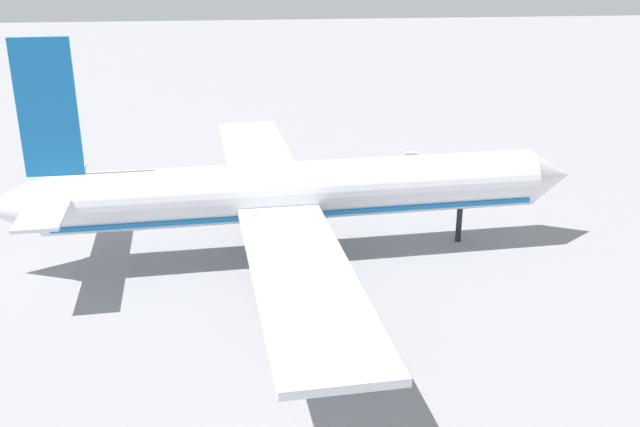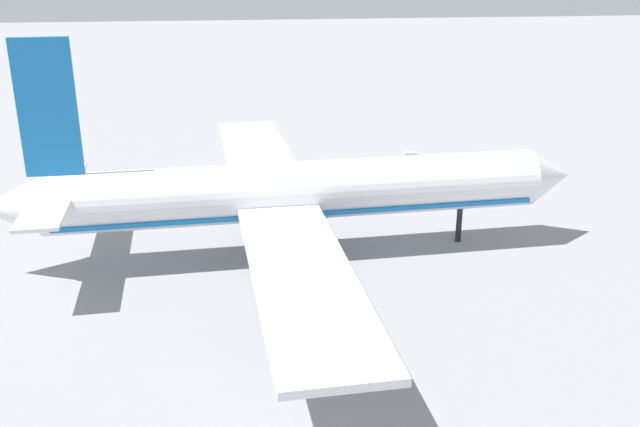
# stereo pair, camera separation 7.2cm
# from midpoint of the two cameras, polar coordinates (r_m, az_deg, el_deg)

# --- Properties ---
(ground_plane) EXTENTS (600.00, 600.00, 0.00)m
(ground_plane) POSITION_cam_midpoint_polar(r_m,az_deg,el_deg) (84.67, -1.67, -3.17)
(ground_plane) COLOR gray
(airliner) EXTENTS (69.17, 76.76, 25.72)m
(airliner) POSITION_cam_midpoint_polar(r_m,az_deg,el_deg) (81.67, -2.59, 1.67)
(airliner) COLOR white
(airliner) RESTS_ON ground
(baggage_cart_0) EXTENTS (3.26, 1.80, 1.54)m
(baggage_cart_0) POSITION_cam_midpoint_polar(r_m,az_deg,el_deg) (122.34, 7.28, 4.60)
(baggage_cart_0) COLOR gray
(baggage_cart_0) RESTS_ON ground
(traffic_cone_0) EXTENTS (0.36, 0.36, 0.55)m
(traffic_cone_0) POSITION_cam_midpoint_polar(r_m,az_deg,el_deg) (128.65, 16.24, 4.47)
(traffic_cone_0) COLOR orange
(traffic_cone_0) RESTS_ON ground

